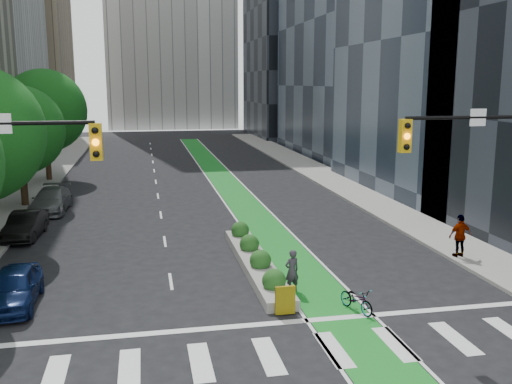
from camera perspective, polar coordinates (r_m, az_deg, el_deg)
name	(u,v)px	position (r m, az deg, el deg)	size (l,w,h in m)	color
ground	(262,341)	(18.31, 0.57, -14.67)	(160.00, 160.00, 0.00)	black
sidewalk_left	(22,197)	(42.74, -22.38, -0.49)	(3.60, 90.00, 0.15)	gray
sidewalk_right	(345,186)	(44.57, 8.88, 0.64)	(3.60, 90.00, 0.15)	gray
bike_lane_paint	(223,180)	(47.27, -3.31, 1.25)	(2.20, 70.00, 0.01)	#167B21
building_tan_far	(11,43)	(83.98, -23.30, 13.50)	(14.00, 16.00, 26.00)	tan
building_dark_end	(300,41)	(87.57, 4.43, 14.84)	(14.00, 18.00, 28.00)	black
tree_midfar	(20,130)	(39.03, -22.56, 5.72)	(5.60, 5.60, 7.76)	black
tree_far	(45,111)	(48.81, -20.38, 7.62)	(6.60, 6.60, 9.00)	black
median_planter	(256,259)	(24.82, -0.04, -6.77)	(1.20, 10.26, 1.10)	gray
bicycle	(357,299)	(20.60, 10.03, -10.52)	(0.58, 1.67, 0.87)	gray
cyclist	(292,271)	(21.97, 3.61, -7.88)	(0.61, 0.40, 1.68)	#322D36
parked_car_left_near	(14,287)	(22.40, -23.06, -8.77)	(1.64, 4.09, 1.39)	#0C1B48
parked_car_left_mid	(25,225)	(31.70, -22.06, -3.09)	(1.44, 4.12, 1.36)	black
parked_car_left_far	(51,200)	(37.56, -19.81, -0.77)	(2.04, 5.03, 1.46)	#575A5C
pedestrian_far	(460,236)	(27.31, 19.75, -4.13)	(1.14, 0.48, 1.95)	gray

